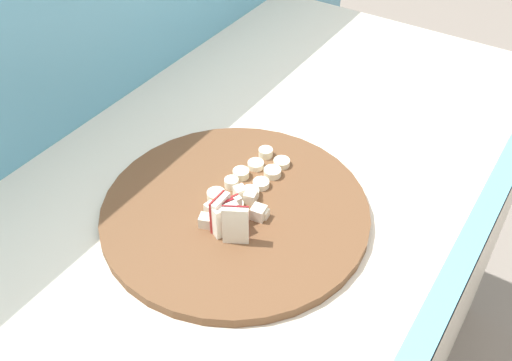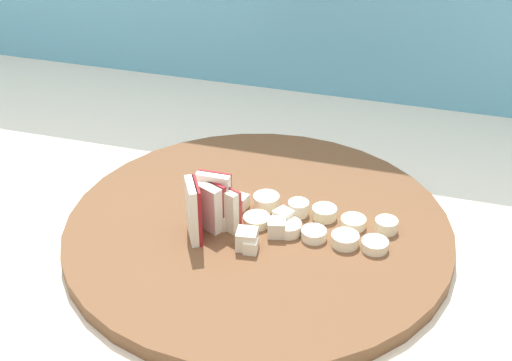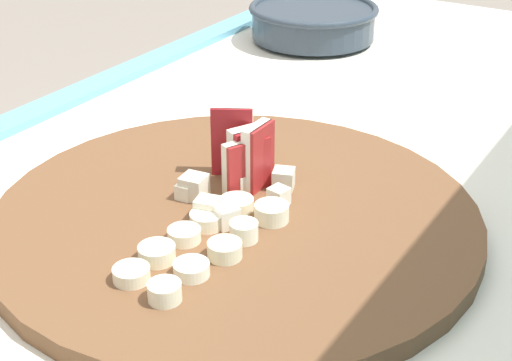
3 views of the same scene
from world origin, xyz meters
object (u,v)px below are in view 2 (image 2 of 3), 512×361
Objects in this scene: cutting_board at (258,231)px; banana_slice_rows at (317,222)px; apple_dice_pile at (243,221)px; apple_wedge_fan at (209,205)px.

cutting_board is 0.07m from banana_slice_rows.
apple_dice_pile is 0.65× the size of banana_slice_rows.
apple_wedge_fan is at bearing -167.60° from apple_dice_pile.
apple_wedge_fan is 0.63× the size of apple_dice_pile.
banana_slice_rows is (0.06, 0.01, 0.01)m from cutting_board.
apple_dice_pile is at bearing 12.40° from apple_wedge_fan.
apple_dice_pile is 0.08m from banana_slice_rows.
cutting_board is at bearing 21.65° from apple_wedge_fan.
apple_wedge_fan reaches higher than cutting_board.
apple_dice_pile is at bearing -138.74° from cutting_board.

